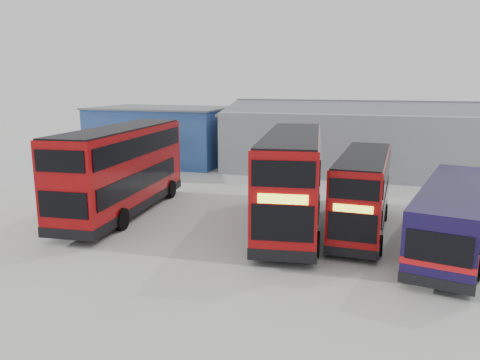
# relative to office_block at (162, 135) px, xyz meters

# --- Properties ---
(ground_plane) EXTENTS (120.00, 120.00, 0.00)m
(ground_plane) POSITION_rel_office_block_xyz_m (14.00, -17.99, -2.58)
(ground_plane) COLOR #ABABA5
(ground_plane) RESTS_ON ground
(office_block) EXTENTS (12.30, 8.32, 5.12)m
(office_block) POSITION_rel_office_block_xyz_m (0.00, 0.00, 0.00)
(office_block) COLOR navy
(office_block) RESTS_ON ground
(maintenance_shed) EXTENTS (30.50, 12.00, 5.89)m
(maintenance_shed) POSITION_rel_office_block_xyz_m (22.00, 2.01, 0.02)
(maintenance_shed) COLOR gray
(maintenance_shed) RESTS_ON ground
(double_decker_left) EXTENTS (3.86, 11.87, 4.94)m
(double_decker_left) POSITION_rel_office_block_xyz_m (5.90, -16.59, -0.12)
(double_decker_left) COLOR #A2090B
(double_decker_left) RESTS_ON ground
(double_decker_centre) EXTENTS (4.38, 11.80, 4.89)m
(double_decker_centre) POSITION_rel_office_block_xyz_m (15.57, -16.33, -0.15)
(double_decker_centre) COLOR #A2090B
(double_decker_centre) RESTS_ON ground
(double_decker_right) EXTENTS (2.56, 9.39, 3.94)m
(double_decker_right) POSITION_rel_office_block_xyz_m (19.07, -15.88, -0.62)
(double_decker_right) COLOR #A2090B
(double_decker_right) RESTS_ON ground
(single_decker_blue) EXTENTS (4.59, 11.22, 2.97)m
(single_decker_blue) POSITION_rel_office_block_xyz_m (23.07, -17.41, -1.10)
(single_decker_blue) COLOR #0F0C36
(single_decker_blue) RESTS_ON ground
(panel_van) EXTENTS (3.74, 5.14, 2.10)m
(panel_van) POSITION_rel_office_block_xyz_m (-0.85, -5.91, -1.41)
(panel_van) COLOR white
(panel_van) RESTS_ON ground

